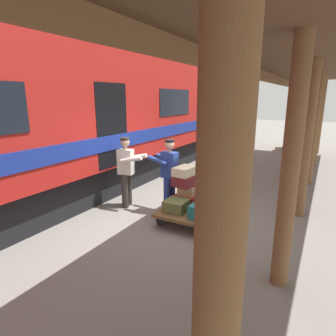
{
  "coord_description": "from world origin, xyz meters",
  "views": [
    {
      "loc": [
        -2.5,
        5.35,
        2.62
      ],
      "look_at": [
        0.38,
        0.21,
        1.15
      ],
      "focal_mm": 30.43,
      "sensor_mm": 36.0,
      "label": 1
    }
  ],
  "objects_px": {
    "baggage_tug": "(296,138)",
    "suitcase_brown_leather": "(195,192)",
    "suitcase_maroon_trunk": "(186,180)",
    "porter_by_door": "(127,170)",
    "suitcase_orange_carryall": "(219,197)",
    "suitcase_tan_vintage": "(187,190)",
    "suitcase_teal_softside": "(202,210)",
    "suitcase_cream_canvas": "(185,171)",
    "train_car": "(68,119)",
    "luggage_cart": "(198,208)",
    "suitcase_olive_duffel": "(176,206)",
    "suitcase_red_plastic": "(186,199)",
    "porter_in_overalls": "(169,173)",
    "suitcase_navy_fabric": "(211,204)"
  },
  "relations": [
    {
      "from": "train_car",
      "to": "luggage_cart",
      "type": "height_order",
      "value": "train_car"
    },
    {
      "from": "suitcase_tan_vintage",
      "to": "suitcase_cream_canvas",
      "type": "xyz_separation_m",
      "value": [
        0.04,
        0.06,
        0.44
      ]
    },
    {
      "from": "baggage_tug",
      "to": "suitcase_brown_leather",
      "type": "bearing_deg",
      "value": 82.48
    },
    {
      "from": "suitcase_navy_fabric",
      "to": "suitcase_teal_softside",
      "type": "xyz_separation_m",
      "value": [
        0.0,
        0.49,
        0.03
      ]
    },
    {
      "from": "suitcase_cream_canvas",
      "to": "baggage_tug",
      "type": "height_order",
      "value": "baggage_tug"
    },
    {
      "from": "suitcase_cream_canvas",
      "to": "porter_in_overalls",
      "type": "bearing_deg",
      "value": -13.83
    },
    {
      "from": "suitcase_orange_carryall",
      "to": "suitcase_tan_vintage",
      "type": "bearing_deg",
      "value": 39.0
    },
    {
      "from": "suitcase_orange_carryall",
      "to": "porter_by_door",
      "type": "bearing_deg",
      "value": 16.94
    },
    {
      "from": "suitcase_cream_canvas",
      "to": "suitcase_red_plastic",
      "type": "bearing_deg",
      "value": -130.49
    },
    {
      "from": "suitcase_teal_softside",
      "to": "suitcase_olive_duffel",
      "type": "xyz_separation_m",
      "value": [
        0.59,
        0.0,
        -0.02
      ]
    },
    {
      "from": "suitcase_teal_softside",
      "to": "suitcase_cream_canvas",
      "type": "height_order",
      "value": "suitcase_cream_canvas"
    },
    {
      "from": "suitcase_tan_vintage",
      "to": "suitcase_maroon_trunk",
      "type": "xyz_separation_m",
      "value": [
        0.02,
        0.02,
        0.23
      ]
    },
    {
      "from": "suitcase_maroon_trunk",
      "to": "porter_by_door",
      "type": "xyz_separation_m",
      "value": [
        1.52,
        0.15,
        0.08
      ]
    },
    {
      "from": "suitcase_olive_duffel",
      "to": "suitcase_tan_vintage",
      "type": "relative_size",
      "value": 1.2
    },
    {
      "from": "train_car",
      "to": "suitcase_maroon_trunk",
      "type": "height_order",
      "value": "train_car"
    },
    {
      "from": "suitcase_red_plastic",
      "to": "baggage_tug",
      "type": "height_order",
      "value": "baggage_tug"
    },
    {
      "from": "porter_by_door",
      "to": "train_car",
      "type": "bearing_deg",
      "value": -1.87
    },
    {
      "from": "suitcase_maroon_trunk",
      "to": "suitcase_red_plastic",
      "type": "bearing_deg",
      "value": -155.82
    },
    {
      "from": "suitcase_brown_leather",
      "to": "suitcase_olive_duffel",
      "type": "distance_m",
      "value": 0.99
    },
    {
      "from": "luggage_cart",
      "to": "suitcase_navy_fabric",
      "type": "relative_size",
      "value": 3.64
    },
    {
      "from": "suitcase_olive_duffel",
      "to": "suitcase_cream_canvas",
      "type": "distance_m",
      "value": 0.79
    },
    {
      "from": "suitcase_navy_fabric",
      "to": "porter_in_overalls",
      "type": "height_order",
      "value": "porter_in_overalls"
    },
    {
      "from": "suitcase_maroon_trunk",
      "to": "suitcase_cream_canvas",
      "type": "bearing_deg",
      "value": 55.96
    },
    {
      "from": "suitcase_maroon_trunk",
      "to": "suitcase_orange_carryall",
      "type": "bearing_deg",
      "value": -140.41
    },
    {
      "from": "suitcase_orange_carryall",
      "to": "porter_by_door",
      "type": "distance_m",
      "value": 2.27
    },
    {
      "from": "suitcase_navy_fabric",
      "to": "suitcase_orange_carryall",
      "type": "bearing_deg",
      "value": -90.0
    },
    {
      "from": "suitcase_maroon_trunk",
      "to": "porter_in_overalls",
      "type": "relative_size",
      "value": 0.33
    },
    {
      "from": "suitcase_navy_fabric",
      "to": "suitcase_red_plastic",
      "type": "bearing_deg",
      "value": 0.0
    },
    {
      "from": "suitcase_teal_softside",
      "to": "baggage_tug",
      "type": "distance_m",
      "value": 10.52
    },
    {
      "from": "suitcase_tan_vintage",
      "to": "suitcase_cream_canvas",
      "type": "distance_m",
      "value": 0.45
    },
    {
      "from": "suitcase_olive_duffel",
      "to": "suitcase_cream_canvas",
      "type": "height_order",
      "value": "suitcase_cream_canvas"
    },
    {
      "from": "train_car",
      "to": "suitcase_brown_leather",
      "type": "bearing_deg",
      "value": -170.42
    },
    {
      "from": "suitcase_brown_leather",
      "to": "porter_by_door",
      "type": "bearing_deg",
      "value": 22.94
    },
    {
      "from": "suitcase_orange_carryall",
      "to": "baggage_tug",
      "type": "distance_m",
      "value": 9.53
    },
    {
      "from": "suitcase_brown_leather",
      "to": "suitcase_orange_carryall",
      "type": "height_order",
      "value": "suitcase_brown_leather"
    },
    {
      "from": "suitcase_cream_canvas",
      "to": "baggage_tug",
      "type": "bearing_deg",
      "value": -97.3
    },
    {
      "from": "suitcase_brown_leather",
      "to": "suitcase_tan_vintage",
      "type": "height_order",
      "value": "suitcase_tan_vintage"
    },
    {
      "from": "suitcase_brown_leather",
      "to": "porter_by_door",
      "type": "height_order",
      "value": "porter_by_door"
    },
    {
      "from": "suitcase_brown_leather",
      "to": "train_car",
      "type": "bearing_deg",
      "value": 9.58
    },
    {
      "from": "suitcase_navy_fabric",
      "to": "baggage_tug",
      "type": "xyz_separation_m",
      "value": [
        -0.66,
        -10.0,
        0.22
      ]
    },
    {
      "from": "suitcase_brown_leather",
      "to": "baggage_tug",
      "type": "relative_size",
      "value": 0.3
    },
    {
      "from": "suitcase_orange_carryall",
      "to": "suitcase_tan_vintage",
      "type": "height_order",
      "value": "suitcase_tan_vintage"
    },
    {
      "from": "suitcase_navy_fabric",
      "to": "suitcase_maroon_trunk",
      "type": "distance_m",
      "value": 0.75
    },
    {
      "from": "suitcase_red_plastic",
      "to": "suitcase_maroon_trunk",
      "type": "xyz_separation_m",
      "value": [
        0.01,
        0.0,
        0.44
      ]
    },
    {
      "from": "train_car",
      "to": "suitcase_brown_leather",
      "type": "xyz_separation_m",
      "value": [
        -3.45,
        -0.58,
        -1.64
      ]
    },
    {
      "from": "suitcase_tan_vintage",
      "to": "porter_in_overalls",
      "type": "xyz_separation_m",
      "value": [
        0.5,
        -0.06,
        0.31
      ]
    },
    {
      "from": "train_car",
      "to": "suitcase_red_plastic",
      "type": "distance_m",
      "value": 3.83
    },
    {
      "from": "suitcase_tan_vintage",
      "to": "suitcase_red_plastic",
      "type": "bearing_deg",
      "value": 68.93
    },
    {
      "from": "suitcase_teal_softside",
      "to": "suitcase_tan_vintage",
      "type": "xyz_separation_m",
      "value": [
        0.59,
        -0.51,
        0.18
      ]
    },
    {
      "from": "suitcase_brown_leather",
      "to": "baggage_tug",
      "type": "bearing_deg",
      "value": -97.52
    }
  ]
}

